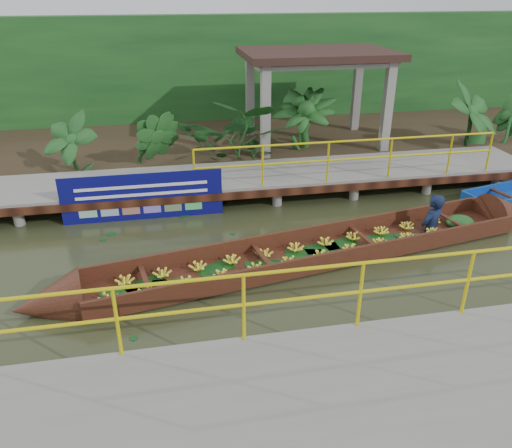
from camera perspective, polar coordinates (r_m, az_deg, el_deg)
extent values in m
plane|color=#282F17|center=(9.84, 0.29, -4.42)|extent=(80.00, 80.00, 0.00)
cube|color=#2E2317|center=(16.61, -4.80, 9.19)|extent=(30.00, 8.00, 0.45)
cube|color=gray|center=(12.75, -2.77, 5.35)|extent=(16.00, 2.00, 0.15)
cube|color=black|center=(11.86, -2.05, 3.33)|extent=(16.00, 0.12, 0.18)
cylinder|color=yellow|center=(12.22, 10.83, 9.31)|extent=(7.50, 0.05, 0.05)
cylinder|color=yellow|center=(12.35, 10.66, 7.31)|extent=(7.50, 0.05, 0.05)
cylinder|color=yellow|center=(12.37, 10.64, 7.10)|extent=(0.05, 0.05, 1.00)
cylinder|color=gray|center=(12.23, -21.04, 1.24)|extent=(0.24, 0.24, 0.55)
cylinder|color=gray|center=(13.69, -20.09, 3.98)|extent=(0.24, 0.24, 0.55)
cylinder|color=gray|center=(12.01, -11.66, 2.05)|extent=(0.24, 0.24, 0.55)
cylinder|color=gray|center=(13.50, -11.71, 4.74)|extent=(0.24, 0.24, 0.55)
cylinder|color=gray|center=(12.12, -2.19, 2.81)|extent=(0.24, 0.24, 0.55)
cylinder|color=gray|center=(13.59, -3.24, 5.40)|extent=(0.24, 0.24, 0.55)
cylinder|color=gray|center=(12.55, 6.88, 3.47)|extent=(0.24, 0.24, 0.55)
cylinder|color=gray|center=(13.98, 4.95, 5.93)|extent=(0.24, 0.24, 0.55)
cylinder|color=gray|center=(13.27, 15.17, 4.00)|extent=(0.24, 0.24, 0.55)
cylinder|color=gray|center=(14.63, 12.56, 6.32)|extent=(0.24, 0.24, 0.55)
cylinder|color=gray|center=(14.24, 22.48, 4.39)|extent=(0.24, 0.24, 0.55)
cylinder|color=gray|center=(15.51, 19.43, 6.57)|extent=(0.24, 0.24, 0.55)
cylinder|color=gray|center=(12.12, -2.19, 2.81)|extent=(0.24, 0.24, 0.55)
cube|color=gray|center=(6.77, 16.58, -18.98)|extent=(18.00, 2.40, 0.70)
cylinder|color=yellow|center=(6.77, 13.77, -4.19)|extent=(10.00, 0.05, 0.05)
cylinder|color=yellow|center=(7.01, 13.39, -7.38)|extent=(10.00, 0.05, 0.05)
cylinder|color=yellow|center=(7.03, 13.35, -7.72)|extent=(0.05, 0.05, 1.00)
cube|color=gray|center=(14.14, 1.08, 12.10)|extent=(0.25, 0.25, 2.80)
cube|color=gray|center=(15.28, 14.73, 12.32)|extent=(0.25, 0.25, 2.80)
cube|color=gray|center=(16.44, -0.69, 14.05)|extent=(0.25, 0.25, 2.80)
cube|color=gray|center=(17.43, 11.41, 14.24)|extent=(0.25, 0.25, 2.80)
cube|color=gray|center=(15.49, 7.02, 18.03)|extent=(4.00, 2.60, 0.12)
cube|color=#311D18|center=(15.47, 7.07, 18.76)|extent=(4.40, 3.00, 0.20)
cube|color=#15421A|center=(18.64, -5.93, 16.58)|extent=(30.00, 0.80, 4.00)
cube|color=#38160F|center=(10.02, 6.80, -3.56)|extent=(9.01, 2.73, 0.07)
cube|color=#38160F|center=(10.38, 5.42, -1.40)|extent=(8.82, 1.70, 0.38)
cube|color=#38160F|center=(9.52, 8.41, -4.26)|extent=(8.82, 1.70, 0.38)
cone|color=#38160F|center=(9.05, -22.70, -8.47)|extent=(1.30, 1.26, 1.07)
cone|color=#38160F|center=(12.92, 26.80, 1.11)|extent=(1.30, 1.26, 1.07)
ellipsoid|color=#15421A|center=(11.95, 22.23, 0.23)|extent=(0.71, 0.60, 0.29)
imported|color=#0F1938|center=(11.15, 19.91, 3.16)|extent=(0.73, 0.63, 1.69)
cube|color=#0D3A96|center=(14.38, 26.48, 3.77)|extent=(2.83, 0.70, 0.29)
cube|color=#0D3A96|center=(13.07, 23.70, 2.28)|extent=(0.25, 0.86, 0.29)
cube|color=black|center=(13.75, 26.51, 3.01)|extent=(0.29, 0.87, 0.05)
cube|color=#0C0C61|center=(11.69, -12.80, 3.02)|extent=(3.63, 0.03, 1.14)
cube|color=white|center=(11.57, -12.93, 4.22)|extent=(2.95, 0.01, 0.07)
cube|color=white|center=(11.64, -12.83, 3.30)|extent=(2.95, 0.01, 0.07)
imported|color=#15421A|center=(14.31, -20.23, 9.42)|extent=(1.35, 1.35, 1.69)
imported|color=#15421A|center=(14.12, -12.12, 10.23)|extent=(1.35, 1.35, 1.69)
imported|color=#15421A|center=(14.28, -1.90, 10.96)|extent=(1.35, 1.35, 1.69)
imported|color=#15421A|center=(14.72, 5.97, 11.28)|extent=(1.35, 1.35, 1.69)
imported|color=#15421A|center=(16.83, 22.86, 11.28)|extent=(1.35, 1.35, 1.69)
imported|color=#15421A|center=(17.69, 27.01, 11.13)|extent=(1.35, 1.35, 1.69)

